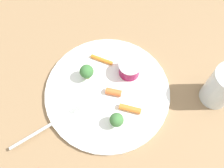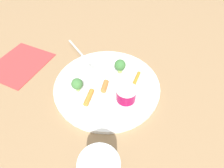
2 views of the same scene
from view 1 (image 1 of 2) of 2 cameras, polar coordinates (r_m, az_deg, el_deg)
The scene contains 10 objects.
ground_plane at distance 0.66m, azimuth -0.99°, elevation -2.00°, with size 2.40×2.40×0.00m, color #8E6E4C.
plate at distance 0.65m, azimuth -1.00°, elevation -1.79°, with size 0.31×0.31×0.01m, color white.
sauce_cup at distance 0.65m, azimuth 3.82°, elevation 3.35°, with size 0.05×0.05×0.04m.
broccoli_floret_0 at distance 0.59m, azimuth 1.01°, elevation -7.84°, with size 0.03×0.03×0.04m.
broccoli_floret_1 at distance 0.64m, azimuth -5.53°, elevation 2.67°, with size 0.03×0.03×0.05m.
carrot_stick_0 at distance 0.63m, azimuth 0.19°, elevation -2.12°, with size 0.02×0.02×0.04m, color orange.
carrot_stick_1 at distance 0.62m, azimuth 3.95°, elevation -5.39°, with size 0.01×0.01×0.05m, color orange.
carrot_stick_2 at distance 0.68m, azimuth -2.24°, elevation 5.31°, with size 0.01×0.01×0.06m, color orange.
fork at distance 0.63m, azimuth -13.87°, elevation -8.95°, with size 0.11×0.15×0.00m.
drinking_glass at distance 0.65m, azimuth 22.76°, elevation -0.55°, with size 0.07×0.07×0.11m, color silver.
Camera 1 is at (0.10, -0.24, 0.60)m, focal length 42.07 mm.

